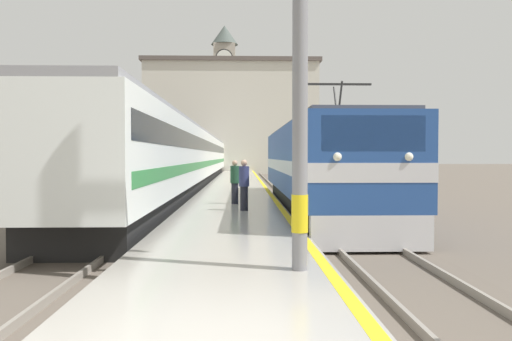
{
  "coord_description": "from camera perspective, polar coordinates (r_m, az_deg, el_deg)",
  "views": [
    {
      "loc": [
        0.32,
        -4.84,
        2.22
      ],
      "look_at": [
        1.15,
        23.61,
        1.39
      ],
      "focal_mm": 35.0,
      "sensor_mm": 36.0,
      "label": 1
    }
  ],
  "objects": [
    {
      "name": "rail_track_far",
      "position": [
        30.13,
        -8.53,
        -2.51
      ],
      "size": [
        2.84,
        140.0,
        0.16
      ],
      "color": "#60564C",
      "rests_on": "ground"
    },
    {
      "name": "person_on_platform",
      "position": [
        16.48,
        -1.37,
        -1.54
      ],
      "size": [
        0.34,
        0.34,
        1.69
      ],
      "color": "#23232D",
      "rests_on": "platform"
    },
    {
      "name": "locomotive_train",
      "position": [
        19.34,
        7.0,
        0.33
      ],
      "size": [
        2.92,
        16.54,
        4.42
      ],
      "color": "black",
      "rests_on": "ground"
    },
    {
      "name": "rail_track_near",
      "position": [
        30.06,
        3.9,
        -2.5
      ],
      "size": [
        2.84,
        140.0,
        0.16
      ],
      "color": "#60564C",
      "rests_on": "ground"
    },
    {
      "name": "platform",
      "position": [
        29.91,
        -2.27,
        -2.18
      ],
      "size": [
        3.68,
        140.0,
        0.42
      ],
      "color": "#ADA89E",
      "rests_on": "ground"
    },
    {
      "name": "passenger_train",
      "position": [
        35.26,
        -7.53,
        1.46
      ],
      "size": [
        2.92,
        51.6,
        3.88
      ],
      "color": "black",
      "rests_on": "ground"
    },
    {
      "name": "catenary_mast",
      "position": [
        8.19,
        5.64,
        16.52
      ],
      "size": [
        2.29,
        0.27,
        7.85
      ],
      "color": "gray",
      "rests_on": "platform"
    },
    {
      "name": "ground_plane",
      "position": [
        34.91,
        -2.19,
        -1.97
      ],
      "size": [
        200.0,
        200.0,
        0.0
      ],
      "primitive_type": "plane",
      "color": "#60564C"
    },
    {
      "name": "clock_tower",
      "position": [
        77.61,
        -3.61,
        8.76
      ],
      "size": [
        4.08,
        4.08,
        22.2
      ],
      "color": "#ADA393",
      "rests_on": "ground"
    },
    {
      "name": "station_building",
      "position": [
        64.3,
        -2.8,
        6.08
      ],
      "size": [
        22.08,
        7.63,
        14.25
      ],
      "color": "beige",
      "rests_on": "ground"
    },
    {
      "name": "second_waiting_passenger",
      "position": [
        18.8,
        -2.43,
        -1.21
      ],
      "size": [
        0.34,
        0.34,
        1.65
      ],
      "color": "#23232D",
      "rests_on": "platform"
    }
  ]
}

